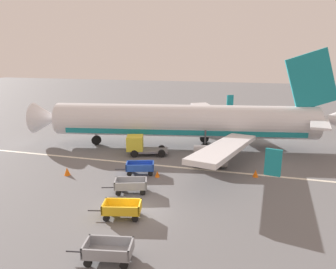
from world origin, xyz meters
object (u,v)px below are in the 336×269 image
at_px(baggage_cart_nearest, 108,251).
at_px(service_truck_beside_carts, 140,145).
at_px(baggage_cart_third_in_row, 131,185).
at_px(airplane, 192,122).
at_px(baggage_cart_fourth_in_row, 140,167).
at_px(traffic_cone_by_carts, 256,173).
at_px(traffic_cone_near_plane, 157,174).
at_px(baggage_cart_second_in_row, 122,209).
at_px(traffic_cone_mid_apron, 67,171).

relative_size(baggage_cart_nearest, service_truck_beside_carts, 0.77).
bearing_deg(baggage_cart_third_in_row, airplane, 80.89).
distance_m(baggage_cart_fourth_in_row, traffic_cone_by_carts, 10.37).
distance_m(baggage_cart_nearest, traffic_cone_near_plane, 11.98).
xyz_separation_m(baggage_cart_fourth_in_row, traffic_cone_near_plane, (1.75, -0.32, -0.32)).
distance_m(airplane, baggage_cart_nearest, 22.11).
xyz_separation_m(baggage_cart_nearest, baggage_cart_third_in_row, (-2.08, 8.27, 0.00)).
distance_m(baggage_cart_nearest, traffic_cone_by_carts, 16.07).
xyz_separation_m(airplane, baggage_cart_third_in_row, (-2.20, -13.70, -2.45)).
xyz_separation_m(baggage_cart_second_in_row, traffic_cone_by_carts, (8.55, 9.83, -0.27)).
bearing_deg(traffic_cone_by_carts, baggage_cart_third_in_row, -147.67).
distance_m(baggage_cart_nearest, baggage_cart_fourth_in_row, 12.56).
bearing_deg(traffic_cone_by_carts, baggage_cart_second_in_row, -131.02).
height_order(service_truck_beside_carts, traffic_cone_by_carts, service_truck_beside_carts).
bearing_deg(traffic_cone_mid_apron, traffic_cone_by_carts, 14.06).
bearing_deg(traffic_cone_near_plane, service_truck_beside_carts, 123.80).
bearing_deg(baggage_cart_second_in_row, airplane, 85.82).
bearing_deg(traffic_cone_by_carts, baggage_cart_nearest, -117.37).
height_order(baggage_cart_second_in_row, baggage_cart_third_in_row, same).
bearing_deg(traffic_cone_by_carts, airplane, 133.30).
bearing_deg(baggage_cart_nearest, traffic_cone_by_carts, 62.63).
bearing_deg(baggage_cart_nearest, baggage_cart_fourth_in_row, 102.80).
bearing_deg(service_truck_beside_carts, traffic_cone_mid_apron, -119.73).
bearing_deg(traffic_cone_mid_apron, airplane, 52.38).
bearing_deg(baggage_cart_third_in_row, baggage_cart_nearest, -75.89).
xyz_separation_m(baggage_cart_fourth_in_row, service_truck_beside_carts, (-2.00, 5.28, 0.50)).
bearing_deg(baggage_cart_second_in_row, service_truck_beside_carts, 105.45).
height_order(service_truck_beside_carts, traffic_cone_mid_apron, service_truck_beside_carts).
bearing_deg(traffic_cone_mid_apron, traffic_cone_near_plane, 12.49).
height_order(baggage_cart_third_in_row, traffic_cone_mid_apron, baggage_cart_third_in_row).
bearing_deg(traffic_cone_near_plane, traffic_cone_mid_apron, -167.51).
xyz_separation_m(airplane, traffic_cone_mid_apron, (-9.11, -11.81, -2.69)).
xyz_separation_m(baggage_cart_second_in_row, service_truck_beside_carts, (-3.62, 13.09, 0.50)).
distance_m(baggage_cart_third_in_row, traffic_cone_mid_apron, 7.17).
height_order(baggage_cart_third_in_row, traffic_cone_by_carts, baggage_cart_third_in_row).
height_order(baggage_cart_third_in_row, traffic_cone_near_plane, baggage_cart_third_in_row).
distance_m(baggage_cart_second_in_row, baggage_cart_fourth_in_row, 7.98).
distance_m(baggage_cart_third_in_row, traffic_cone_near_plane, 3.81).
distance_m(airplane, service_truck_beside_carts, 6.90).
distance_m(baggage_cart_nearest, baggage_cart_third_in_row, 8.53).
bearing_deg(baggage_cart_fourth_in_row, traffic_cone_by_carts, 11.21).
bearing_deg(traffic_cone_mid_apron, baggage_cart_nearest, -48.51).
bearing_deg(baggage_cart_nearest, traffic_cone_near_plane, 94.94).
bearing_deg(baggage_cart_third_in_row, baggage_cart_second_in_row, -76.56).
height_order(baggage_cart_third_in_row, baggage_cart_fourth_in_row, same).
height_order(airplane, traffic_cone_mid_apron, airplane).
bearing_deg(airplane, traffic_cone_by_carts, -46.70).
xyz_separation_m(baggage_cart_nearest, service_truck_beside_carts, (-4.78, 17.53, 0.50)).
bearing_deg(airplane, traffic_cone_near_plane, -96.51).
bearing_deg(baggage_cart_nearest, baggage_cart_second_in_row, 104.69).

